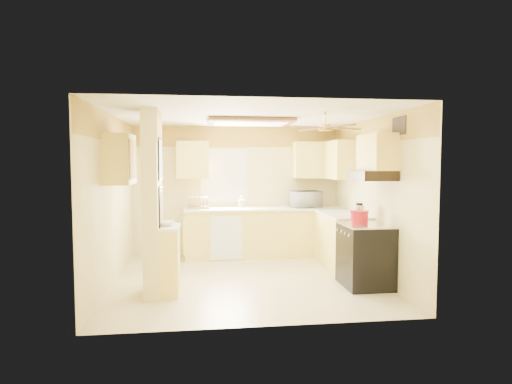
{
  "coord_description": "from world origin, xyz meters",
  "views": [
    {
      "loc": [
        -0.68,
        -6.44,
        1.81
      ],
      "look_at": [
        0.18,
        0.35,
        1.33
      ],
      "focal_mm": 30.0,
      "sensor_mm": 36.0,
      "label": 1
    }
  ],
  "objects": [
    {
      "name": "utensil_crock",
      "position": [
        0.07,
        1.75,
        1.02
      ],
      "size": [
        0.11,
        0.11,
        0.23
      ],
      "color": "white",
      "rests_on": "countertop_back"
    },
    {
      "name": "ceiling",
      "position": [
        0.0,
        0.0,
        2.5
      ],
      "size": [
        4.0,
        4.0,
        0.0
      ],
      "primitive_type": "plane",
      "rotation": [
        3.14,
        0.0,
        0.0
      ],
      "color": "white",
      "rests_on": "wall_back"
    },
    {
      "name": "partition_ledge",
      "position": [
        -1.13,
        -0.55,
        0.45
      ],
      "size": [
        0.25,
        0.55,
        0.9
      ],
      "primitive_type": "cube",
      "color": "#ECD75E",
      "rests_on": "floor"
    },
    {
      "name": "dutch_oven",
      "position": [
        1.62,
        -0.43,
        1.01
      ],
      "size": [
        0.28,
        0.28,
        0.18
      ],
      "color": "#B1121E",
      "rests_on": "stove"
    },
    {
      "name": "poster_menu",
      "position": [
        -1.24,
        -0.55,
        1.85
      ],
      "size": [
        0.02,
        0.42,
        0.57
      ],
      "color": "black",
      "rests_on": "partition_column"
    },
    {
      "name": "wallpaper_border",
      "position": [
        0.0,
        1.88,
        2.3
      ],
      "size": [
        4.0,
        0.02,
        0.4
      ],
      "primitive_type": "cube",
      "color": "yellow",
      "rests_on": "wall_back"
    },
    {
      "name": "wall_back",
      "position": [
        0.0,
        1.9,
        1.25
      ],
      "size": [
        4.0,
        0.0,
        4.0
      ],
      "primitive_type": "plane",
      "rotation": [
        1.57,
        0.0,
        0.0
      ],
      "color": "#DFCE88",
      "rests_on": "floor"
    },
    {
      "name": "poster_nashville",
      "position": [
        -1.24,
        -0.55,
        1.2
      ],
      "size": [
        0.02,
        0.42,
        0.57
      ],
      "color": "black",
      "rests_on": "partition_column"
    },
    {
      "name": "ledge_top",
      "position": [
        -1.13,
        -0.55,
        0.92
      ],
      "size": [
        0.28,
        0.58,
        0.04
      ],
      "primitive_type": "cube",
      "color": "silver",
      "rests_on": "partition_ledge"
    },
    {
      "name": "dishwasher_panel",
      "position": [
        -0.25,
        1.29,
        0.43
      ],
      "size": [
        0.58,
        0.02,
        0.8
      ],
      "primitive_type": "cube",
      "color": "white",
      "rests_on": "lower_cabinets_back"
    },
    {
      "name": "floor",
      "position": [
        0.0,
        0.0,
        0.0
      ],
      "size": [
        4.0,
        4.0,
        0.0
      ],
      "primitive_type": "plane",
      "color": "beige",
      "rests_on": "ground"
    },
    {
      "name": "wall_right",
      "position": [
        2.0,
        0.0,
        1.25
      ],
      "size": [
        0.0,
        3.8,
        3.8
      ],
      "primitive_type": "plane",
      "rotation": [
        1.57,
        0.0,
        -1.57
      ],
      "color": "#DFCE88",
      "rests_on": "floor"
    },
    {
      "name": "microwave",
      "position": [
        1.31,
        1.62,
        1.09
      ],
      "size": [
        0.6,
        0.44,
        0.31
      ],
      "primitive_type": "imported",
      "rotation": [
        0.0,
        0.0,
        3.26
      ],
      "color": "white",
      "rests_on": "countertop_back"
    },
    {
      "name": "upper_cab_right",
      "position": [
        1.82,
        1.25,
        1.85
      ],
      "size": [
        0.35,
        1.0,
        0.7
      ],
      "primitive_type": "cube",
      "color": "#ECD75E",
      "rests_on": "wall_right"
    },
    {
      "name": "wall_left",
      "position": [
        -2.0,
        0.0,
        1.25
      ],
      "size": [
        0.0,
        3.8,
        3.8
      ],
      "primitive_type": "plane",
      "rotation": [
        1.57,
        0.0,
        1.57
      ],
      "color": "#DFCE88",
      "rests_on": "floor"
    },
    {
      "name": "range_hood",
      "position": [
        1.74,
        -0.55,
        1.62
      ],
      "size": [
        0.5,
        0.76,
        0.14
      ],
      "primitive_type": "cube",
      "color": "black",
      "rests_on": "upper_cab_over_stove"
    },
    {
      "name": "lower_cabinets_back",
      "position": [
        0.5,
        1.6,
        0.45
      ],
      "size": [
        3.0,
        0.6,
        0.9
      ],
      "primitive_type": "cube",
      "color": "#ECD75E",
      "rests_on": "floor"
    },
    {
      "name": "ceiling_fan",
      "position": [
        1.0,
        -0.7,
        2.29
      ],
      "size": [
        1.15,
        1.15,
        0.26
      ],
      "color": "gold",
      "rests_on": "ceiling"
    },
    {
      "name": "partition_column",
      "position": [
        -1.35,
        -0.55,
        1.25
      ],
      "size": [
        0.2,
        0.7,
        2.5
      ],
      "primitive_type": "cube",
      "color": "#DFCE88",
      "rests_on": "floor"
    },
    {
      "name": "lower_cabinets_right",
      "position": [
        1.7,
        0.6,
        0.45
      ],
      "size": [
        0.6,
        1.4,
        0.9
      ],
      "primitive_type": "cube",
      "color": "#ECD75E",
      "rests_on": "floor"
    },
    {
      "name": "countertop_back",
      "position": [
        0.5,
        1.59,
        0.92
      ],
      "size": [
        3.04,
        0.64,
        0.04
      ],
      "primitive_type": "cube",
      "color": "silver",
      "rests_on": "lower_cabinets_back"
    },
    {
      "name": "dish_rack",
      "position": [
        -0.76,
        1.63,
        1.02
      ],
      "size": [
        0.41,
        0.33,
        0.22
      ],
      "color": "tan",
      "rests_on": "countertop_back"
    },
    {
      "name": "stove",
      "position": [
        1.67,
        -0.55,
        0.46
      ],
      "size": [
        0.68,
        0.77,
        0.92
      ],
      "color": "black",
      "rests_on": "floor"
    },
    {
      "name": "upper_cab_back_left",
      "position": [
        -0.85,
        1.72,
        1.85
      ],
      "size": [
        0.6,
        0.35,
        0.7
      ],
      "primitive_type": "cube",
      "color": "#ECD75E",
      "rests_on": "wall_back"
    },
    {
      "name": "wall_front",
      "position": [
        0.0,
        -1.9,
        1.25
      ],
      "size": [
        4.0,
        0.0,
        4.0
      ],
      "primitive_type": "plane",
      "rotation": [
        -1.57,
        0.0,
        0.0
      ],
      "color": "#DFCE88",
      "rests_on": "floor"
    },
    {
      "name": "countertop_right",
      "position": [
        1.69,
        0.6,
        0.92
      ],
      "size": [
        0.64,
        1.44,
        0.04
      ],
      "primitive_type": "cube",
      "color": "silver",
      "rests_on": "lower_cabinets_right"
    },
    {
      "name": "bowl",
      "position": [
        -1.18,
        -0.53,
        0.97
      ],
      "size": [
        0.27,
        0.27,
        0.06
      ],
      "primitive_type": "imported",
      "rotation": [
        0.0,
        0.0,
        0.09
      ],
      "color": "white",
      "rests_on": "ledge_top"
    },
    {
      "name": "vent_grate",
      "position": [
        1.98,
        -0.9,
        2.3
      ],
      "size": [
        0.02,
        0.4,
        0.25
      ],
      "primitive_type": "cube",
      "color": "black",
      "rests_on": "wall_right"
    },
    {
      "name": "window",
      "position": [
        -0.25,
        1.89,
        1.55
      ],
      "size": [
        0.92,
        0.02,
        1.02
      ],
      "color": "white",
      "rests_on": "wall_back"
    },
    {
      "name": "upper_cab_left_wall",
      "position": [
        -1.82,
        -0.25,
        1.85
      ],
      "size": [
        0.35,
        0.75,
        0.7
      ],
      "primitive_type": "cube",
      "color": "#ECD75E",
      "rests_on": "wall_left"
    },
    {
      "name": "upper_cab_back_right",
      "position": [
        1.55,
        1.72,
        1.85
      ],
      "size": [
        0.9,
        0.35,
        0.7
      ],
      "primitive_type": "cube",
      "color": "#ECD75E",
      "rests_on": "wall_back"
    },
    {
      "name": "kettle",
      "position": [
        1.75,
        -0.07,
        1.05
      ],
      "size": [
        0.15,
        0.15,
        0.24
      ],
      "color": "silver",
      "rests_on": "countertop_right"
    },
    {
      "name": "ceiling_light_panel",
      "position": [
        0.1,
        0.5,
        2.46
      ],
      "size": [
        1.35,
        0.95,
        0.06
      ],
      "color": "brown",
      "rests_on": "ceiling"
    },
    {
      "name": "upper_cab_over_stove",
      "position": [
        1.82,
        -0.55,
        1.95
      ],
      "size": [
        0.35,
        0.76,
        0.52
      ],
      "primitive_type": "cube",
      "color": "#ECD75E",
      "rests_on": "wall_right"
    }
  ]
}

